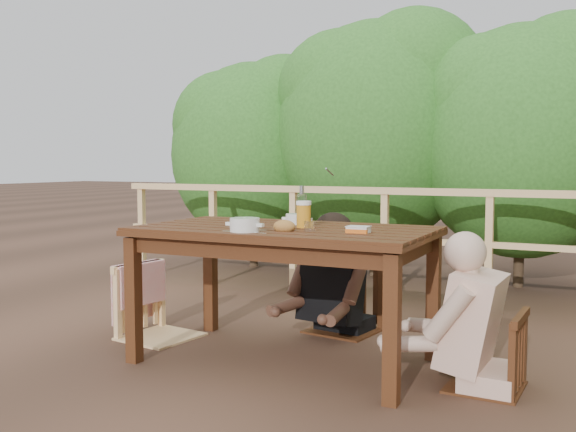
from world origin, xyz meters
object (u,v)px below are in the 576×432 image
at_px(chair_far, 344,268).
at_px(beer_glass, 304,216).
at_px(table, 284,296).
at_px(soup_far, 297,220).
at_px(tumbler, 310,228).
at_px(soup_near, 245,226).
at_px(butter_tub, 358,231).
at_px(chair_right, 487,315).
at_px(bread_roll, 284,227).
at_px(chair_left, 160,269).
at_px(bottle, 302,206).
at_px(woman, 345,240).
at_px(diner_right, 494,261).

bearing_deg(chair_far, beer_glass, -77.70).
bearing_deg(table, soup_far, 94.20).
relative_size(beer_glass, tumbler, 2.34).
xyz_separation_m(soup_far, beer_glass, (0.13, -0.19, 0.05)).
height_order(soup_near, butter_tub, soup_near).
xyz_separation_m(chair_right, tumbler, (-0.96, -0.20, 0.45)).
bearing_deg(bread_roll, chair_left, 165.47).
height_order(chair_right, bread_roll, bread_roll).
bearing_deg(soup_far, chair_left, -173.28).
distance_m(soup_far, bottle, 0.10).
bearing_deg(bottle, bread_roll, -79.53).
bearing_deg(soup_far, woman, 82.16).
relative_size(soup_far, bottle, 0.94).
distance_m(woman, tumbler, 1.05).
bearing_deg(chair_right, soup_far, -95.70).
height_order(chair_left, woman, woman).
height_order(chair_left, butter_tub, chair_left).
bearing_deg(table, soup_near, -104.00).
relative_size(chair_left, soup_far, 3.93).
bearing_deg(chair_left, woman, -47.39).
relative_size(chair_left, diner_right, 0.69).
relative_size(beer_glass, bottle, 0.67).
height_order(chair_left, soup_far, chair_left).
height_order(chair_far, butter_tub, chair_far).
xyz_separation_m(soup_far, butter_tub, (0.54, -0.33, -0.01)).
bearing_deg(tumbler, bottle, 121.13).
height_order(chair_left, tumbler, chair_left).
height_order(chair_far, bread_roll, chair_far).
height_order(woman, soup_far, woman).
xyz_separation_m(soup_near, butter_tub, (0.60, 0.23, -0.02)).
height_order(diner_right, bread_roll, diner_right).
height_order(soup_near, bottle, bottle).
bearing_deg(tumbler, diner_right, 11.71).
height_order(chair_far, bottle, bottle).
bearing_deg(table, diner_right, 1.77).
xyz_separation_m(woman, diner_right, (1.16, -0.81, 0.03)).
bearing_deg(diner_right, chair_far, 58.34).
bearing_deg(soup_near, beer_glass, 61.21).
distance_m(chair_left, butter_tub, 1.60).
height_order(beer_glass, bottle, bottle).
bearing_deg(woman, soup_near, 91.55).
bearing_deg(bread_roll, table, 116.55).
xyz_separation_m(soup_near, soup_far, (0.07, 0.55, -0.01)).
height_order(woman, bread_roll, woman).
distance_m(table, chair_right, 1.20).
distance_m(chair_right, bottle, 1.31).
distance_m(chair_far, tumbler, 1.08).
height_order(chair_left, soup_near, chair_left).
bearing_deg(chair_far, soup_near, -88.57).
xyz_separation_m(table, beer_glass, (0.12, 0.03, 0.50)).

